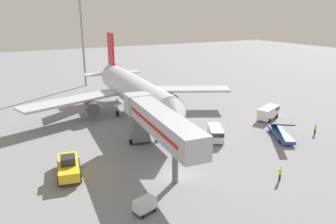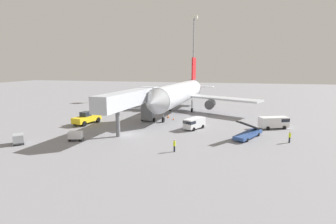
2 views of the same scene
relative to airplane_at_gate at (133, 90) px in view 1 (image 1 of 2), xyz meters
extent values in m
plane|color=gray|center=(-4.41, -24.48, -4.95)|extent=(300.00, 300.00, 0.00)
cylinder|color=silver|center=(-0.10, -1.27, 0.04)|extent=(7.60, 31.31, 5.28)
cone|color=silver|center=(-1.40, -18.56, 0.04)|extent=(5.44, 4.05, 5.17)
cone|color=silver|center=(1.28, 17.04, 0.44)|extent=(5.43, 6.07, 5.02)
cube|color=red|center=(1.18, 15.61, 5.32)|extent=(0.70, 4.50, 8.45)
cube|color=silver|center=(4.31, 14.97, 0.70)|extent=(6.56, 3.73, 0.24)
cube|color=silver|center=(-2.01, 15.44, 0.70)|extent=(6.56, 3.73, 0.24)
cube|color=silver|center=(11.04, 0.60, -1.15)|extent=(18.81, 12.34, 0.44)
cube|color=silver|center=(-10.83, 2.25, -1.15)|extent=(19.24, 9.98, 0.44)
cylinder|color=#4C4C51|center=(7.78, -0.21, -2.60)|extent=(2.58, 3.23, 2.36)
cylinder|color=#4C4C51|center=(-7.73, 0.96, -2.60)|extent=(2.58, 3.23, 2.36)
cylinder|color=gray|center=(-1.00, -13.33, -2.97)|extent=(0.28, 0.28, 2.85)
cylinder|color=black|center=(-1.00, -13.33, -4.40)|extent=(0.43, 1.12, 1.10)
cylinder|color=gray|center=(3.07, 0.36, -2.97)|extent=(0.28, 0.28, 2.85)
cylinder|color=black|center=(3.07, 0.36, -4.40)|extent=(0.43, 1.12, 1.10)
cylinder|color=gray|center=(-2.98, 0.81, -2.97)|extent=(0.28, 0.28, 2.85)
cylinder|color=black|center=(-2.98, 0.81, -4.40)|extent=(0.43, 1.12, 1.10)
cube|color=#B2B7C1|center=(-5.23, -22.37, 1.09)|extent=(4.55, 18.56, 2.70)
cube|color=red|center=(-6.74, -22.24, 1.09)|extent=(1.35, 15.38, 0.44)
cube|color=#B2B7C1|center=(-4.40, -12.62, 1.09)|extent=(3.68, 3.08, 2.84)
cube|color=#232833|center=(-4.28, -11.32, 1.34)|extent=(3.31, 0.52, 0.90)
cube|color=slate|center=(-4.45, -13.21, -2.40)|extent=(2.69, 2.01, 4.29)
cylinder|color=black|center=(-5.87, -13.09, -4.55)|extent=(0.37, 0.82, 0.80)
cylinder|color=black|center=(-3.03, -13.34, -4.55)|extent=(0.37, 0.82, 0.80)
cylinder|color=slate|center=(-5.54, -26.03, -2.60)|extent=(0.70, 0.70, 4.69)
cube|color=yellow|center=(-15.97, -18.59, -3.83)|extent=(3.46, 6.82, 1.14)
cube|color=#232833|center=(-16.03, -18.91, -2.81)|extent=(1.94, 2.06, 0.90)
cylinder|color=black|center=(-15.25, -20.86, -4.40)|extent=(0.59, 1.15, 1.10)
cylinder|color=black|center=(-17.45, -20.47, -4.40)|extent=(0.59, 1.15, 1.10)
cylinder|color=black|center=(-14.50, -16.70, -4.40)|extent=(0.59, 1.15, 1.10)
cylinder|color=black|center=(-16.70, -16.31, -4.40)|extent=(0.59, 1.15, 1.10)
cube|color=#2D4C8E|center=(15.85, -21.59, -4.37)|extent=(5.10, 7.46, 0.55)
cube|color=black|center=(15.85, -21.59, -2.79)|extent=(4.36, 7.10, 2.56)
cylinder|color=black|center=(15.61, -23.98, -4.65)|extent=(0.47, 0.63, 0.60)
cylinder|color=black|center=(14.03, -23.16, -4.65)|extent=(0.47, 0.63, 0.60)
cylinder|color=black|center=(17.67, -20.03, -4.65)|extent=(0.47, 0.63, 0.60)
cylinder|color=black|center=(16.08, -19.20, -4.65)|extent=(0.47, 0.63, 0.60)
cube|color=white|center=(20.93, -13.54, -3.68)|extent=(5.79, 3.96, 1.95)
cube|color=#1E232D|center=(22.64, -12.82, -3.26)|extent=(2.39, 2.55, 0.62)
cylinder|color=black|center=(22.11, -12.00, -4.61)|extent=(0.77, 0.60, 0.68)
cylinder|color=black|center=(22.86, -13.78, -4.61)|extent=(0.77, 0.60, 0.68)
cylinder|color=black|center=(19.01, -13.30, -4.61)|extent=(0.77, 0.60, 0.68)
cylinder|color=black|center=(19.76, -15.08, -4.61)|extent=(0.77, 0.60, 0.68)
cube|color=silver|center=(6.26, -17.49, -3.76)|extent=(3.89, 5.12, 1.79)
cube|color=#1E232D|center=(5.51, -18.93, -3.37)|extent=(2.41, 2.25, 0.57)
cylinder|color=black|center=(6.37, -19.23, -4.61)|extent=(0.62, 0.76, 0.68)
cylinder|color=black|center=(4.77, -18.39, -4.61)|extent=(0.62, 0.76, 0.68)
cylinder|color=black|center=(7.75, -16.60, -4.61)|extent=(0.62, 0.76, 0.68)
cylinder|color=black|center=(6.15, -15.76, -4.61)|extent=(0.62, 0.76, 0.68)
cube|color=#38383D|center=(-11.09, -29.93, -4.66)|extent=(2.43, 1.83, 0.22)
cube|color=silver|center=(-11.09, -29.93, -3.99)|extent=(2.43, 1.83, 1.11)
cylinder|color=black|center=(-10.54, -29.15, -4.77)|extent=(0.38, 0.22, 0.36)
cylinder|color=black|center=(-10.20, -30.26, -4.77)|extent=(0.38, 0.22, 0.36)
cylinder|color=black|center=(-11.98, -29.59, -4.77)|extent=(0.38, 0.22, 0.36)
cylinder|color=black|center=(-11.65, -30.70, -4.77)|extent=(0.38, 0.22, 0.36)
cylinder|color=#1E2333|center=(21.95, -22.93, -4.52)|extent=(0.33, 0.33, 0.85)
cylinder|color=#D8EA19|center=(21.95, -22.93, -3.76)|extent=(0.44, 0.44, 0.68)
sphere|color=tan|center=(21.95, -22.93, -3.29)|extent=(0.23, 0.23, 0.23)
cylinder|color=#1E2333|center=(5.44, -31.38, -4.53)|extent=(0.32, 0.32, 0.83)
cylinder|color=#D8EA19|center=(5.44, -31.38, -3.79)|extent=(0.43, 0.43, 0.66)
sphere|color=tan|center=(5.44, -31.38, -3.33)|extent=(0.23, 0.23, 0.23)
cube|color=black|center=(-1.19, -8.35, -4.93)|extent=(0.49, 0.49, 0.03)
cone|color=orange|center=(-1.19, -8.35, -4.56)|extent=(0.42, 0.42, 0.72)
cube|color=black|center=(0.55, -10.33, -4.93)|extent=(0.32, 0.32, 0.03)
cone|color=orange|center=(0.55, -10.33, -4.69)|extent=(0.27, 0.27, 0.47)
cylinder|color=#93969B|center=(-1.22, 30.85, 9.43)|extent=(0.56, 0.56, 28.75)
camera|label=1|loc=(-22.12, -55.57, 13.86)|focal=35.07mm
camera|label=2|loc=(12.76, -64.59, 6.77)|focal=27.19mm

